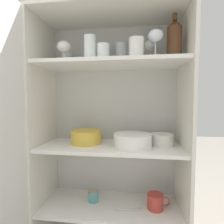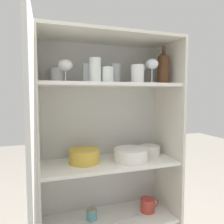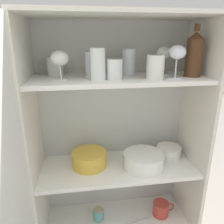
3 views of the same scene
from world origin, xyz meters
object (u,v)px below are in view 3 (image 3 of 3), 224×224
at_px(wine_bottle, 194,54).
at_px(storage_jar, 98,214).
at_px(mixing_bowl_large, 89,158).
at_px(serving_bowl_small, 169,151).
at_px(coffee_mug_primary, 161,209).
at_px(plate_stack_white, 143,160).

distance_m(wine_bottle, storage_jar, 1.06).
relative_size(mixing_bowl_large, serving_bowl_small, 1.34).
bearing_deg(wine_bottle, coffee_mug_primary, 155.37).
height_order(serving_bowl_small, coffee_mug_primary, serving_bowl_small).
distance_m(coffee_mug_primary, storage_jar, 0.39).
xyz_separation_m(wine_bottle, mixing_bowl_large, (-0.52, 0.06, -0.56)).
bearing_deg(serving_bowl_small, plate_stack_white, -156.00).
distance_m(wine_bottle, coffee_mug_primary, 0.94).
distance_m(mixing_bowl_large, serving_bowl_small, 0.47).
xyz_separation_m(wine_bottle, serving_bowl_small, (-0.04, 0.09, -0.57)).
bearing_deg(wine_bottle, serving_bowl_small, 116.60).
height_order(wine_bottle, mixing_bowl_large, wine_bottle).
height_order(mixing_bowl_large, serving_bowl_small, mixing_bowl_large).
bearing_deg(coffee_mug_primary, serving_bowl_small, 53.49).
height_order(plate_stack_white, storage_jar, plate_stack_white).
distance_m(wine_bottle, serving_bowl_small, 0.57).
relative_size(serving_bowl_small, storage_jar, 2.00).
bearing_deg(plate_stack_white, serving_bowl_small, 24.00).
height_order(plate_stack_white, coffee_mug_primary, plate_stack_white).
height_order(mixing_bowl_large, storage_jar, mixing_bowl_large).
distance_m(mixing_bowl_large, storage_jar, 0.39).
relative_size(plate_stack_white, serving_bowl_small, 1.54).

